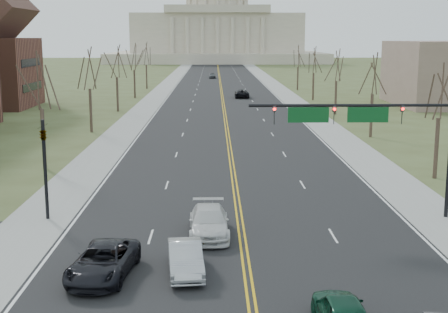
{
  "coord_description": "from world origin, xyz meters",
  "views": [
    {
      "loc": [
        -1.53,
        -22.62,
        10.76
      ],
      "look_at": [
        -0.87,
        17.55,
        3.0
      ],
      "focal_mm": 50.0,
      "sensor_mm": 36.0,
      "label": 1
    }
  ],
  "objects_px": {
    "signal_left": "(45,158)",
    "car_sb_inner_second": "(209,222)",
    "car_far_sb": "(212,76)",
    "car_nb_inner_lead": "(342,313)",
    "car_sb_inner_lead": "(185,258)",
    "signal_mast": "(367,123)",
    "car_sb_outer_lead": "(103,261)",
    "car_far_nb": "(242,93)"
  },
  "relations": [
    {
      "from": "car_nb_inner_lead",
      "to": "car_far_sb",
      "type": "bearing_deg",
      "value": -88.73
    },
    {
      "from": "signal_left",
      "to": "car_sb_inner_second",
      "type": "height_order",
      "value": "signal_left"
    },
    {
      "from": "signal_left",
      "to": "car_sb_inner_second",
      "type": "relative_size",
      "value": 1.14
    },
    {
      "from": "signal_mast",
      "to": "car_sb_outer_lead",
      "type": "bearing_deg",
      "value": -146.56
    },
    {
      "from": "signal_mast",
      "to": "car_nb_inner_lead",
      "type": "relative_size",
      "value": 2.75
    },
    {
      "from": "car_nb_inner_lead",
      "to": "car_sb_inner_lead",
      "type": "relative_size",
      "value": 1.02
    },
    {
      "from": "signal_mast",
      "to": "car_nb_inner_lead",
      "type": "bearing_deg",
      "value": -106.1
    },
    {
      "from": "signal_left",
      "to": "car_far_nb",
      "type": "relative_size",
      "value": 1.12
    },
    {
      "from": "signal_mast",
      "to": "car_far_nb",
      "type": "distance_m",
      "value": 75.15
    },
    {
      "from": "signal_left",
      "to": "car_far_sb",
      "type": "relative_size",
      "value": 1.44
    },
    {
      "from": "car_nb_inner_lead",
      "to": "car_far_nb",
      "type": "xyz_separation_m",
      "value": [
        0.31,
        89.65,
        -0.01
      ]
    },
    {
      "from": "signal_mast",
      "to": "car_sb_inner_second",
      "type": "relative_size",
      "value": 2.3
    },
    {
      "from": "car_far_sb",
      "to": "car_sb_inner_second",
      "type": "bearing_deg",
      "value": -93.16
    },
    {
      "from": "car_sb_outer_lead",
      "to": "car_far_sb",
      "type": "height_order",
      "value": "car_sb_outer_lead"
    },
    {
      "from": "car_nb_inner_lead",
      "to": "car_sb_inner_second",
      "type": "relative_size",
      "value": 0.84
    },
    {
      "from": "car_nb_inner_lead",
      "to": "car_far_sb",
      "type": "relative_size",
      "value": 1.06
    },
    {
      "from": "signal_mast",
      "to": "car_sb_inner_lead",
      "type": "distance_m",
      "value": 14.48
    },
    {
      "from": "car_far_sb",
      "to": "signal_mast",
      "type": "bearing_deg",
      "value": -88.99
    },
    {
      "from": "car_sb_inner_lead",
      "to": "signal_mast",
      "type": "bearing_deg",
      "value": 34.62
    },
    {
      "from": "car_sb_inner_lead",
      "to": "car_sb_outer_lead",
      "type": "distance_m",
      "value": 3.72
    },
    {
      "from": "signal_mast",
      "to": "car_far_nb",
      "type": "bearing_deg",
      "value": 93.02
    },
    {
      "from": "signal_left",
      "to": "car_sb_inner_lead",
      "type": "distance_m",
      "value": 12.72
    },
    {
      "from": "car_sb_outer_lead",
      "to": "car_sb_inner_second",
      "type": "bearing_deg",
      "value": 58.1
    },
    {
      "from": "signal_left",
      "to": "car_sb_inner_lead",
      "type": "height_order",
      "value": "signal_left"
    },
    {
      "from": "car_nb_inner_lead",
      "to": "car_far_nb",
      "type": "bearing_deg",
      "value": -90.98
    },
    {
      "from": "signal_mast",
      "to": "car_far_sb",
      "type": "height_order",
      "value": "signal_mast"
    },
    {
      "from": "signal_mast",
      "to": "car_nb_inner_lead",
      "type": "distance_m",
      "value": 16.17
    },
    {
      "from": "signal_left",
      "to": "car_far_nb",
      "type": "xyz_separation_m",
      "value": [
        14.99,
        74.88,
        -2.96
      ]
    },
    {
      "from": "signal_left",
      "to": "car_sb_outer_lead",
      "type": "height_order",
      "value": "signal_left"
    },
    {
      "from": "car_sb_outer_lead",
      "to": "car_far_nb",
      "type": "bearing_deg",
      "value": 89.97
    },
    {
      "from": "car_nb_inner_lead",
      "to": "car_far_nb",
      "type": "height_order",
      "value": "car_nb_inner_lead"
    },
    {
      "from": "signal_left",
      "to": "car_nb_inner_lead",
      "type": "relative_size",
      "value": 1.36
    },
    {
      "from": "car_sb_outer_lead",
      "to": "car_far_nb",
      "type": "xyz_separation_m",
      "value": [
        10.05,
        84.13,
        0.01
      ]
    },
    {
      "from": "signal_left",
      "to": "car_far_nb",
      "type": "height_order",
      "value": "signal_left"
    },
    {
      "from": "signal_left",
      "to": "car_sb_outer_lead",
      "type": "distance_m",
      "value": 10.9
    },
    {
      "from": "signal_mast",
      "to": "car_sb_inner_second",
      "type": "height_order",
      "value": "signal_mast"
    },
    {
      "from": "car_sb_inner_lead",
      "to": "car_far_sb",
      "type": "xyz_separation_m",
      "value": [
        0.96,
        135.81,
        -0.01
      ]
    },
    {
      "from": "signal_mast",
      "to": "car_sb_inner_lead",
      "type": "xyz_separation_m",
      "value": [
        -10.3,
        -8.84,
        -5.03
      ]
    },
    {
      "from": "car_sb_inner_lead",
      "to": "car_far_nb",
      "type": "bearing_deg",
      "value": 79.65
    },
    {
      "from": "signal_left",
      "to": "car_far_sb",
      "type": "xyz_separation_m",
      "value": [
        9.6,
        126.97,
        -2.99
      ]
    },
    {
      "from": "car_nb_inner_lead",
      "to": "car_sb_inner_second",
      "type": "height_order",
      "value": "car_sb_inner_second"
    },
    {
      "from": "car_nb_inner_lead",
      "to": "car_sb_inner_lead",
      "type": "distance_m",
      "value": 8.47
    }
  ]
}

